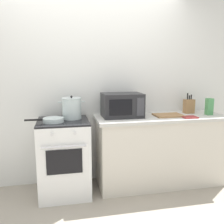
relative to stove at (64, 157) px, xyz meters
The scene contains 12 objects.
ground_plane 0.83m from the stove, 59.70° to the right, with size 10.00×10.00×0.00m, color #9E9384.
back_wall 1.09m from the stove, 29.72° to the left, with size 4.40×0.10×2.50m, color silver.
lower_cabinet_right 1.25m from the stove, ahead, with size 1.64×0.56×0.88m, color beige.
countertop_right 1.33m from the stove, ahead, with size 1.70×0.60×0.04m, color beige.
stove is the anchor object (origin of this frame).
stock_pot 0.61m from the stove, 37.39° to the left, with size 0.32×0.24×0.28m.
frying_pan 0.50m from the stove, 148.75° to the right, with size 0.44×0.24×0.05m.
microwave 0.96m from the stove, ahead, with size 0.50×0.37×0.30m.
cutting_board 1.42m from the stove, ahead, with size 0.36×0.26×0.02m, color #997047.
knife_block 1.80m from the stove, ahead, with size 0.13×0.10×0.28m.
pasta_box 1.99m from the stove, ahead, with size 0.08×0.08×0.22m, color #4C9356.
oven_mitt 1.63m from the stove, ahead, with size 0.18×0.14×0.02m, color #993333.
Camera 1 is at (-0.36, -2.31, 1.53)m, focal length 39.38 mm.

